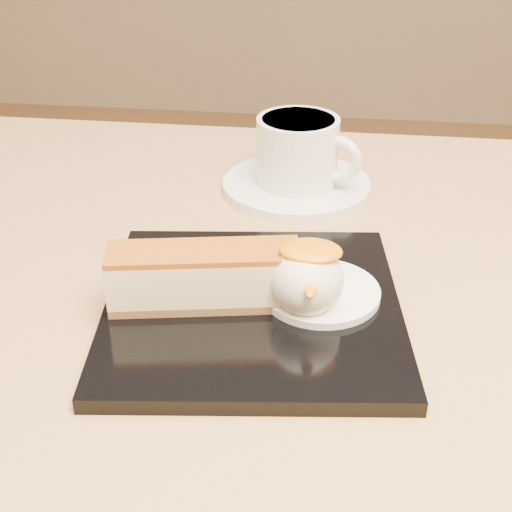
# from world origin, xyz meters

# --- Properties ---
(table) EXTENTS (0.80, 0.80, 0.72)m
(table) POSITION_xyz_m (0.00, 0.00, 0.56)
(table) COLOR black
(table) RESTS_ON ground
(dessert_plate) EXTENTS (0.24, 0.24, 0.01)m
(dessert_plate) POSITION_xyz_m (0.03, 0.00, 0.73)
(dessert_plate) COLOR black
(dessert_plate) RESTS_ON table
(cheesecake) EXTENTS (0.14, 0.06, 0.05)m
(cheesecake) POSITION_xyz_m (-0.01, -0.00, 0.75)
(cheesecake) COLOR brown
(cheesecake) RESTS_ON dessert_plate
(cream_smear) EXTENTS (0.09, 0.09, 0.01)m
(cream_smear) POSITION_xyz_m (0.08, 0.02, 0.73)
(cream_smear) COLOR white
(cream_smear) RESTS_ON dessert_plate
(ice_cream_scoop) EXTENTS (0.05, 0.05, 0.05)m
(ice_cream_scoop) POSITION_xyz_m (0.07, -0.00, 0.76)
(ice_cream_scoop) COLOR white
(ice_cream_scoop) RESTS_ON cream_smear
(mango_sauce) EXTENTS (0.04, 0.03, 0.01)m
(mango_sauce) POSITION_xyz_m (0.07, -0.00, 0.78)
(mango_sauce) COLOR orange
(mango_sauce) RESTS_ON ice_cream_scoop
(mint_sprig) EXTENTS (0.03, 0.02, 0.00)m
(mint_sprig) POSITION_xyz_m (0.05, 0.04, 0.74)
(mint_sprig) COLOR green
(mint_sprig) RESTS_ON cream_smear
(saucer) EXTENTS (0.15, 0.15, 0.01)m
(saucer) POSITION_xyz_m (0.04, 0.23, 0.72)
(saucer) COLOR white
(saucer) RESTS_ON table
(coffee_cup) EXTENTS (0.11, 0.08, 0.07)m
(coffee_cup) POSITION_xyz_m (0.05, 0.23, 0.76)
(coffee_cup) COLOR white
(coffee_cup) RESTS_ON saucer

